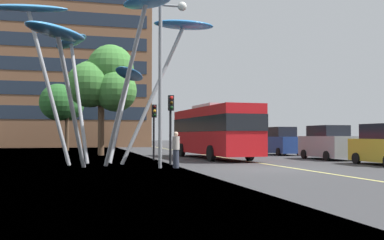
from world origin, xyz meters
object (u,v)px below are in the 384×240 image
(leaf_sculpture, at_px, (102,39))
(red_bus, at_px, (214,129))
(car_parked_mid, at_px, (328,143))
(street_lamp, at_px, (166,62))
(car_parked_far, at_px, (282,142))
(pedestrian, at_px, (176,150))
(car_side_street, at_px, (255,142))
(car_far_side, at_px, (226,140))
(traffic_light_kerb_near, at_px, (171,114))
(traffic_light_kerb_far, at_px, (154,120))

(leaf_sculpture, bearing_deg, red_bus, 35.46)
(car_parked_mid, distance_m, street_lamp, 13.11)
(red_bus, bearing_deg, car_parked_far, 29.80)
(street_lamp, bearing_deg, pedestrian, -16.10)
(car_parked_mid, relative_size, car_side_street, 1.04)
(car_far_side, height_order, street_lamp, street_lamp)
(street_lamp, xyz_separation_m, pedestrian, (0.46, -0.13, -4.17))
(traffic_light_kerb_near, distance_m, traffic_light_kerb_far, 4.60)
(car_side_street, relative_size, car_far_side, 0.96)
(car_parked_mid, bearing_deg, car_parked_far, 89.37)
(car_side_street, bearing_deg, traffic_light_kerb_near, -125.02)
(car_far_side, bearing_deg, traffic_light_kerb_far, -121.12)
(red_bus, height_order, car_parked_mid, red_bus)
(red_bus, xyz_separation_m, car_side_street, (7.11, 10.20, -1.00))
(leaf_sculpture, xyz_separation_m, pedestrian, (3.35, -2.53, -5.61))
(red_bus, distance_m, traffic_light_kerb_near, 7.12)
(red_bus, bearing_deg, leaf_sculpture, -144.54)
(car_far_side, xyz_separation_m, street_lamp, (-11.14, -24.24, 3.99))
(car_parked_far, relative_size, street_lamp, 0.49)
(leaf_sculpture, xyz_separation_m, car_parked_mid, (14.39, 2.46, -5.45))
(car_side_street, bearing_deg, red_bus, -124.86)
(car_parked_far, xyz_separation_m, street_lamp, (-11.57, -11.75, 4.00))
(traffic_light_kerb_near, relative_size, car_far_side, 0.81)
(car_parked_far, distance_m, pedestrian, 16.27)
(traffic_light_kerb_near, relative_size, street_lamp, 0.46)
(traffic_light_kerb_near, relative_size, traffic_light_kerb_far, 1.05)
(red_bus, relative_size, leaf_sculpture, 0.92)
(traffic_light_kerb_near, distance_m, car_side_street, 19.60)
(car_side_street, bearing_deg, car_far_side, 96.57)
(traffic_light_kerb_near, relative_size, pedestrian, 2.11)
(leaf_sculpture, bearing_deg, car_parked_mid, 9.68)
(traffic_light_kerb_far, distance_m, car_side_street, 16.14)
(car_parked_far, bearing_deg, traffic_light_kerb_near, -138.40)
(car_side_street, bearing_deg, traffic_light_kerb_far, -134.84)
(red_bus, distance_m, leaf_sculpture, 10.41)
(leaf_sculpture, distance_m, traffic_light_kerb_far, 6.75)
(car_parked_far, relative_size, pedestrian, 2.29)
(leaf_sculpture, height_order, car_side_street, leaf_sculpture)
(car_parked_mid, bearing_deg, street_lamp, -157.11)
(street_lamp, height_order, pedestrian, street_lamp)
(red_bus, height_order, street_lamp, street_lamp)
(traffic_light_kerb_near, bearing_deg, car_far_side, 64.69)
(traffic_light_kerb_far, bearing_deg, traffic_light_kerb_near, -88.46)
(traffic_light_kerb_far, bearing_deg, leaf_sculpture, -128.78)
(traffic_light_kerb_far, relative_size, car_parked_mid, 0.76)
(red_bus, relative_size, pedestrian, 6.43)
(leaf_sculpture, height_order, car_parked_mid, leaf_sculpture)
(pedestrian, bearing_deg, traffic_light_kerb_far, 89.40)
(car_far_side, relative_size, street_lamp, 0.56)
(traffic_light_kerb_far, bearing_deg, red_bus, 15.70)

